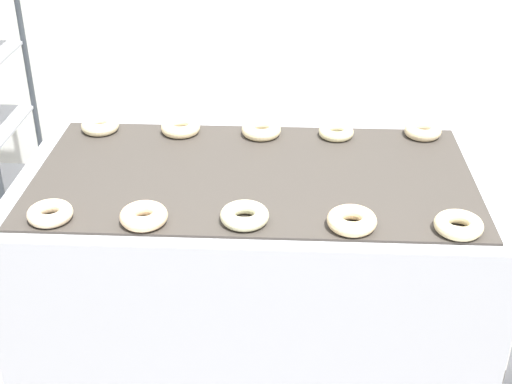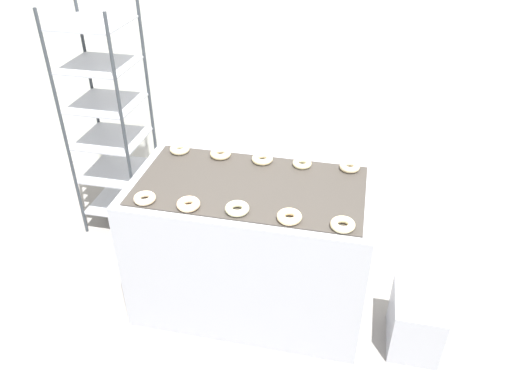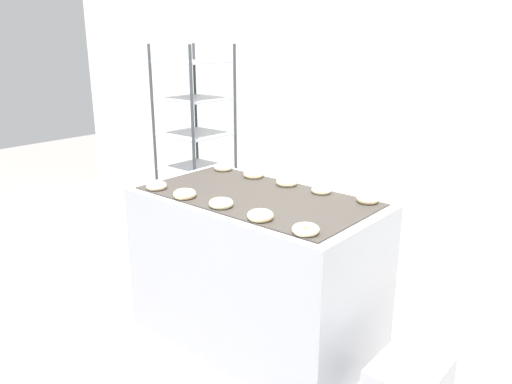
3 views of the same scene
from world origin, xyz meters
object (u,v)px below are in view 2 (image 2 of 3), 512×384
Objects in this scene: donut_far_leftmost at (180,149)px; glaze_bin at (415,321)px; donut_near_leftmost at (145,198)px; donut_far_rightmost at (350,167)px; donut_far_right at (302,163)px; donut_near_right at (289,217)px; donut_far_left at (221,154)px; donut_near_rightmost at (343,225)px; donut_far_center at (262,159)px; donut_near_left at (188,204)px; donut_near_center at (237,209)px; fryer_machine at (251,246)px; baking_rack_cart at (109,122)px.

glaze_bin is at bearing -15.20° from donut_far_leftmost.
donut_far_rightmost reaches higher than donut_near_leftmost.
donut_far_right is 0.95× the size of donut_far_rightmost.
donut_far_right is at bearing -0.51° from donut_far_leftmost.
donut_near_right is at bearing -169.38° from glaze_bin.
donut_far_left is at bearing -179.03° from donut_far_rightmost.
donut_far_left is (-0.84, 0.60, 0.00)m from donut_near_rightmost.
donut_far_center reaches higher than donut_far_right.
donut_near_left is 0.86m from donut_near_rightmost.
donut_near_right is 0.64m from donut_far_center.
donut_near_center is 0.57m from donut_far_center.
fryer_machine is 11.33× the size of donut_far_leftmost.
baking_rack_cart is at bearing 134.47° from donut_near_left.
donut_far_center reaches higher than fryer_machine.
donut_near_right is at bearing 178.76° from donut_near_rightmost.
glaze_bin is 1.35m from donut_near_center.
donut_far_left reaches higher than fryer_machine.
donut_far_leftmost is at bearing 90.30° from donut_near_leftmost.
donut_far_leftmost is 0.96× the size of donut_far_center.
donut_near_leftmost is at bearing 180.00° from donut_near_right.
donut_near_right is at bearing -115.17° from donut_far_rightmost.
donut_far_rightmost is (-0.51, 0.46, 0.78)m from glaze_bin.
baking_rack_cart is 13.25× the size of donut_far_center.
donut_near_left is 0.57m from donut_near_right.
glaze_bin is 2.93× the size of donut_near_center.
donut_near_left is at bearing -179.51° from donut_near_right.
donut_near_right reaches higher than donut_far_left.
fryer_machine is at bearing -28.06° from donut_far_leftmost.
donut_near_leftmost is 0.95× the size of donut_near_left.
donut_near_left is (0.26, -0.00, 0.00)m from donut_near_leftmost.
donut_far_left is at bearing 133.05° from donut_near_right.
donut_near_leftmost reaches higher than fryer_machine.
donut_near_left is at bearing -66.02° from donut_far_leftmost.
donut_near_left is 0.66m from donut_far_leftmost.
donut_far_left is at bearing 132.67° from fryer_machine.
donut_far_leftmost is at bearing 179.11° from donut_far_center.
donut_far_left is (1.00, -0.40, 0.06)m from baking_rack_cart.
donut_near_center is at bearing 177.27° from donut_near_right.
baking_rack_cart reaches higher than donut_far_leftmost.
donut_far_center is at bearing 87.76° from fryer_machine.
donut_far_rightmost is at bearing 3.74° from donut_far_right.
donut_near_center is at bearing -46.89° from donut_far_leftmost.
baking_rack_cart is at bearing 157.99° from donut_far_left.
donut_near_center and donut_near_rightmost have the same top height.
donut_far_leftmost and donut_far_left have the same top height.
glaze_bin is at bearing -7.85° from fryer_machine.
fryer_machine is at bearing 46.59° from donut_near_left.
donut_far_right is (-0.30, 0.59, -0.00)m from donut_near_rightmost.
baking_rack_cart is 1.88m from donut_far_rightmost.
donut_near_rightmost is (0.86, -0.00, -0.00)m from donut_near_left.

